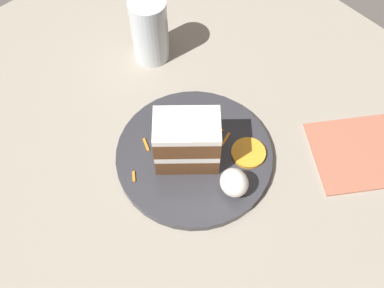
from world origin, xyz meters
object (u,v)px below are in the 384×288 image
at_px(orange_garnish, 248,153).
at_px(drinking_glass, 150,34).
at_px(plate, 192,157).
at_px(cream_dollop, 236,181).
at_px(cake_slice, 187,141).

relative_size(orange_garnish, drinking_glass, 0.44).
distance_m(plate, drinking_glass, 0.25).
bearing_deg(cream_dollop, plate, 5.24).
height_order(plate, orange_garnish, orange_garnish).
bearing_deg(cake_slice, plate, 115.33).
distance_m(cake_slice, orange_garnish, 0.11).
bearing_deg(orange_garnish, cake_slice, 51.18).
relative_size(plate, cake_slice, 2.19).
xyz_separation_m(orange_garnish, drinking_glass, (0.28, -0.03, 0.04)).
height_order(cake_slice, orange_garnish, cake_slice).
bearing_deg(cake_slice, orange_garnish, 92.72).
bearing_deg(cream_dollop, orange_garnish, -64.37).
height_order(plate, drinking_glass, drinking_glass).
relative_size(cake_slice, drinking_glass, 0.91).
distance_m(cake_slice, drinking_glass, 0.25).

